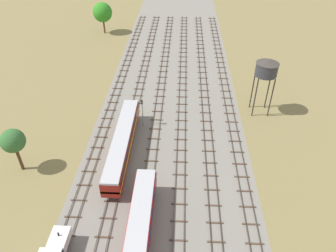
% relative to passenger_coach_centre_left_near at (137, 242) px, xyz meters
% --- Properties ---
extents(ground_plane, '(480.00, 480.00, 0.00)m').
position_rel_passenger_coach_centre_left_near_xyz_m(ground_plane, '(2.48, 29.66, -2.61)').
color(ground_plane, olive).
extents(ballast_bed, '(28.76, 176.00, 0.01)m').
position_rel_passenger_coach_centre_left_near_xyz_m(ballast_bed, '(2.48, 29.66, -2.61)').
color(ballast_bed, gray).
rests_on(ballast_bed, ground).
extents(track_far_left, '(2.40, 126.00, 0.29)m').
position_rel_passenger_coach_centre_left_near_xyz_m(track_far_left, '(-9.91, 30.66, -2.48)').
color(track_far_left, '#47382D').
rests_on(track_far_left, ground).
extents(track_left, '(2.40, 126.00, 0.29)m').
position_rel_passenger_coach_centre_left_near_xyz_m(track_left, '(-4.95, 30.66, -2.48)').
color(track_left, '#47382D').
rests_on(track_left, ground).
extents(track_centre_left, '(2.40, 126.00, 0.29)m').
position_rel_passenger_coach_centre_left_near_xyz_m(track_centre_left, '(0.00, 30.66, -2.48)').
color(track_centre_left, '#47382D').
rests_on(track_centre_left, ground).
extents(track_centre, '(2.40, 126.00, 0.29)m').
position_rel_passenger_coach_centre_left_near_xyz_m(track_centre, '(4.95, 30.66, -2.48)').
color(track_centre, '#47382D').
rests_on(track_centre, ground).
extents(track_centre_right, '(2.40, 126.00, 0.29)m').
position_rel_passenger_coach_centre_left_near_xyz_m(track_centre_right, '(9.91, 30.66, -2.48)').
color(track_centre_right, '#47382D').
rests_on(track_centre_right, ground).
extents(track_right, '(2.40, 126.00, 0.29)m').
position_rel_passenger_coach_centre_left_near_xyz_m(track_right, '(14.86, 30.66, -2.48)').
color(track_right, '#47382D').
rests_on(track_right, ground).
extents(passenger_coach_centre_left_near, '(2.96, 22.00, 3.80)m').
position_rel_passenger_coach_centre_left_near_xyz_m(passenger_coach_centre_left_near, '(0.00, 0.00, 0.00)').
color(passenger_coach_centre_left_near, red).
rests_on(passenger_coach_centre_left_near, ground).
extents(passenger_coach_left_mid, '(2.96, 22.00, 3.80)m').
position_rel_passenger_coach_centre_left_near_xyz_m(passenger_coach_left_mid, '(-4.95, 18.92, 0.00)').
color(passenger_coach_left_mid, maroon).
rests_on(passenger_coach_left_mid, ground).
extents(water_tower, '(4.39, 4.39, 11.36)m').
position_rel_passenger_coach_centre_left_near_xyz_m(water_tower, '(20.80, 33.30, 7.06)').
color(water_tower, '#2D2826').
rests_on(water_tower, ground).
extents(signal_post_nearest, '(0.28, 0.47, 5.81)m').
position_rel_passenger_coach_centre_left_near_xyz_m(signal_post_nearest, '(-2.48, 27.45, 1.05)').
color(signal_post_nearest, gray).
rests_on(signal_post_nearest, ground).
extents(lineside_tree_0, '(5.91, 5.91, 9.47)m').
position_rel_passenger_coach_centre_left_near_xyz_m(lineside_tree_0, '(-20.27, 76.32, 3.87)').
color(lineside_tree_0, '#4C331E').
rests_on(lineside_tree_0, ground).
extents(lineside_tree_1, '(3.81, 3.81, 7.86)m').
position_rel_passenger_coach_centre_left_near_xyz_m(lineside_tree_1, '(-20.91, 14.33, 3.27)').
color(lineside_tree_1, '#4C331E').
rests_on(lineside_tree_1, ground).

